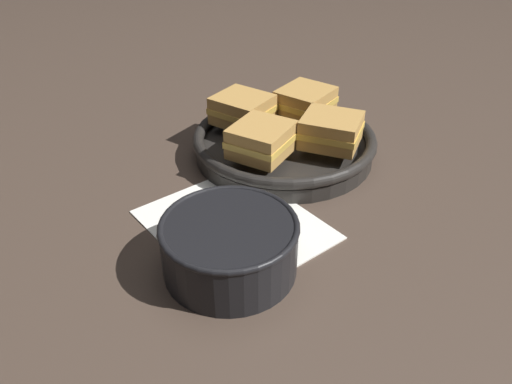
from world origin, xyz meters
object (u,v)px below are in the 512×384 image
Objects in this scene: sandwich_near_left at (331,130)px; sandwich_far_left at (242,109)px; skillet at (284,144)px; sandwich_near_right at (305,102)px; spoon at (234,238)px; sandwich_far_right at (262,140)px; soup_bowl at (230,243)px.

sandwich_near_left is 1.07× the size of sandwich_far_left.
sandwich_near_left is (0.07, 0.03, 0.04)m from skillet.
sandwich_far_left is (-0.04, -0.10, 0.00)m from sandwich_near_right.
sandwich_far_right reaches higher than spoon.
skillet is at bearing 161.70° from spoon.
sandwich_near_left is at bearing 112.62° from soup_bowl.
sandwich_near_right is at bearing 115.10° from skillet.
sandwich_far_left is 0.97× the size of sandwich_far_right.
sandwich_near_right is 0.96× the size of sandwich_far_right.
soup_bowl is at bearing -54.37° from sandwich_near_right.
sandwich_near_left is at bearing 70.10° from sandwich_far_right.
soup_bowl is at bearing -37.44° from sandwich_far_left.
sandwich_near_left and sandwich_far_right have the same top height.
sandwich_far_left is at bearing -109.90° from sandwich_near_right.
skillet is at bearing 25.10° from sandwich_far_left.
sandwich_far_right is (0.03, -0.07, 0.04)m from skillet.
sandwich_far_right is (0.07, -0.14, 0.00)m from sandwich_near_right.
soup_bowl is at bearing -3.90° from spoon.
soup_bowl is at bearing -46.56° from sandwich_far_right.
skillet is (-0.14, 0.19, 0.01)m from spoon.
skillet reaches higher than spoon.
spoon is 1.31× the size of sandwich_far_right.
sandwich_near_left and sandwich_near_right have the same top height.
spoon is at bearing -72.76° from sandwich_near_left.
sandwich_far_right is (-0.04, -0.10, 0.00)m from sandwich_near_left.
spoon is 1.26× the size of sandwich_near_left.
soup_bowl is 0.37m from sandwich_near_right.
skillet is at bearing 115.10° from sandwich_far_right.
soup_bowl is at bearing -51.50° from skillet.
sandwich_near_right is at bearing 160.10° from sandwich_near_left.
sandwich_far_right is at bearing 166.96° from spoon.
soup_bowl is 1.48× the size of sandwich_far_left.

